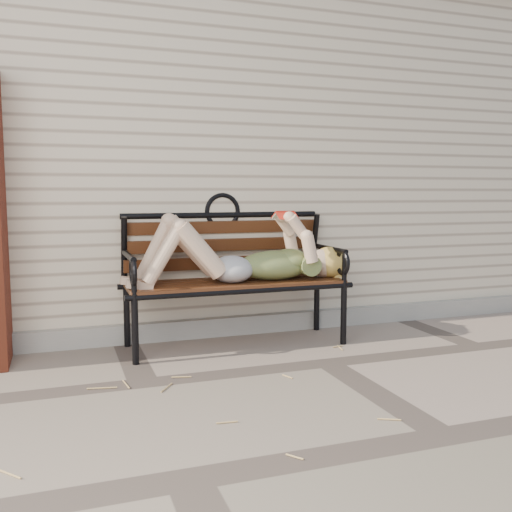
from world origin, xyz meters
name	(u,v)px	position (x,y,z in m)	size (l,w,h in m)	color
ground	(328,363)	(0.00, 0.00, 0.00)	(80.00, 80.00, 0.00)	gray
house_wall	(213,163)	(0.00, 3.00, 1.50)	(8.00, 4.00, 3.00)	beige
house_roof	(211,14)	(0.00, 3.00, 3.15)	(8.30, 4.30, 0.30)	#4B3A35
foundation_strip	(276,322)	(0.00, 0.97, 0.07)	(8.00, 0.10, 0.15)	#A7A196
garden_bench	(232,259)	(-0.46, 0.76, 0.65)	(1.79, 0.71, 1.16)	black
reading_woman	(239,256)	(-0.44, 0.61, 0.69)	(1.69, 0.38, 0.53)	#093A42
straw_scatter	(186,398)	(-1.06, -0.35, 0.01)	(2.72, 1.63, 0.01)	tan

